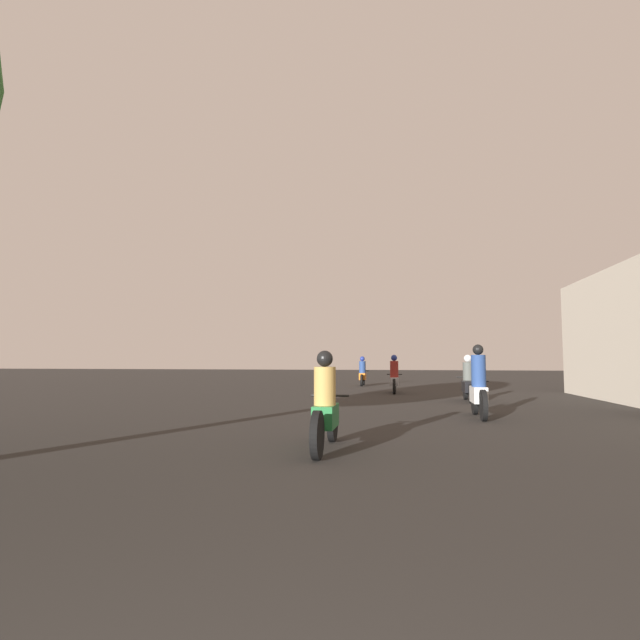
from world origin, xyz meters
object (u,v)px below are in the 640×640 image
motorcycle_white (479,388)px  motorcycle_orange (363,374)px  motorcycle_green (325,409)px  motorcycle_black (468,383)px  motorcycle_silver (394,377)px

motorcycle_white → motorcycle_orange: size_ratio=1.08×
motorcycle_green → motorcycle_black: 9.49m
motorcycle_green → motorcycle_orange: (-0.85, 17.69, -0.01)m
motorcycle_silver → motorcycle_green: bearing=-99.9°
motorcycle_black → motorcycle_silver: 4.20m
motorcycle_green → motorcycle_white: size_ratio=1.07×
motorcycle_black → motorcycle_orange: motorcycle_black is taller
motorcycle_white → motorcycle_orange: 13.67m
motorcycle_black → motorcycle_orange: size_ratio=1.07×
motorcycle_white → motorcycle_orange: (-3.68, 13.17, -0.08)m
motorcycle_white → motorcycle_black: (0.32, 4.43, -0.08)m
motorcycle_green → motorcycle_silver: motorcycle_silver is taller
motorcycle_green → motorcycle_black: bearing=79.3°
motorcycle_silver → motorcycle_white: bearing=-81.8°
motorcycle_silver → motorcycle_black: bearing=-62.2°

